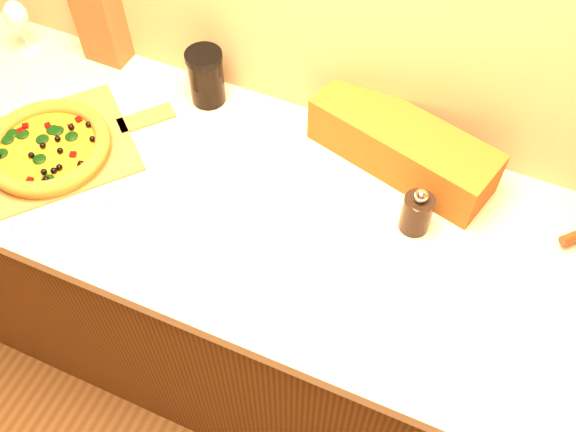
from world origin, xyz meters
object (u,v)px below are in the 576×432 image
object	(u,v)px
pepper_grinder	(417,212)
dark_jar	(206,77)
pizza	(48,147)
pizza_peel	(61,146)
wine_glass	(16,17)

from	to	relation	value
pepper_grinder	dark_jar	size ratio (longest dim) A/B	0.85
pizza	pepper_grinder	bearing A→B (deg)	9.81
dark_jar	pizza	bearing A→B (deg)	-128.98
pepper_grinder	pizza_peel	bearing A→B (deg)	-172.09
pepper_grinder	dark_jar	world-z (taller)	dark_jar
dark_jar	wine_glass	bearing A→B (deg)	-176.87
pizza	pepper_grinder	world-z (taller)	pepper_grinder
pepper_grinder	pizza	bearing A→B (deg)	-170.19
pepper_grinder	wine_glass	distance (m)	1.17
pizza_peel	pizza	bearing A→B (deg)	-66.24
pizza	wine_glass	xyz separation A→B (m)	(-0.28, 0.30, 0.08)
wine_glass	dark_jar	bearing A→B (deg)	3.13
pepper_grinder	dark_jar	distance (m)	0.63
pizza_peel	dark_jar	distance (m)	0.40
pizza_peel	wine_glass	bearing A→B (deg)	178.63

